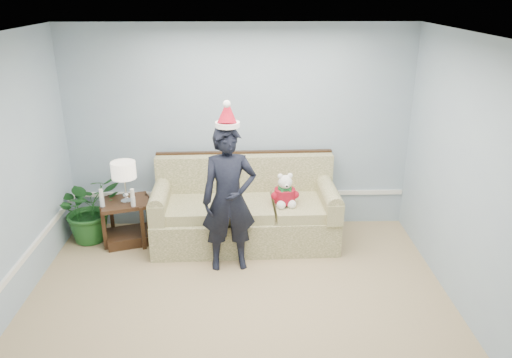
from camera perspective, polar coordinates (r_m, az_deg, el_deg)
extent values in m
cube|color=tan|center=(4.92, -2.10, -18.03)|extent=(4.50, 5.00, 0.02)
cube|color=white|center=(3.83, -2.65, 15.34)|extent=(4.50, 5.00, 0.02)
cube|color=#99B3C4|center=(6.56, -2.01, 5.70)|extent=(4.50, 0.02, 2.70)
cube|color=#99B3C4|center=(4.72, 26.27, -2.86)|extent=(0.02, 5.00, 2.70)
cube|color=white|center=(6.83, -1.91, -1.65)|extent=(4.48, 0.03, 0.06)
cube|color=#59632F|center=(6.45, -1.26, -5.36)|extent=(2.34, 1.06, 0.44)
cube|color=#59632F|center=(6.32, -7.78, -3.28)|extent=(0.71, 0.81, 0.13)
cube|color=#59632F|center=(6.27, -1.28, -3.25)|extent=(0.71, 0.81, 0.13)
cube|color=#59632F|center=(6.31, 5.22, -3.18)|extent=(0.71, 0.81, 0.13)
cube|color=#59632F|center=(6.58, -1.31, 0.21)|extent=(2.31, 0.29, 0.61)
cube|color=black|center=(6.55, -1.33, 2.97)|extent=(2.31, 0.14, 0.05)
cube|color=#59632F|center=(6.39, -10.80, -2.54)|extent=(0.23, 0.99, 0.26)
cube|color=#59632F|center=(6.38, 8.22, -2.39)|extent=(0.23, 0.99, 0.26)
cube|color=#3E2716|center=(6.50, -14.76, -2.64)|extent=(0.72, 0.66, 0.05)
cube|color=#3E2716|center=(6.70, -14.38, -6.43)|extent=(0.65, 0.59, 0.13)
cube|color=#3E2716|center=(6.50, -16.98, -5.44)|extent=(0.06, 0.06, 0.58)
cube|color=#3E2716|center=(6.39, -12.81, -5.50)|extent=(0.06, 0.06, 0.58)
cube|color=#3E2716|center=(6.83, -16.17, -4.01)|extent=(0.06, 0.06, 0.58)
cube|color=#3E2716|center=(6.73, -12.21, -4.04)|extent=(0.06, 0.06, 0.58)
cylinder|color=silver|center=(6.44, -14.57, -2.48)|extent=(0.14, 0.14, 0.03)
sphere|color=silver|center=(6.41, -14.63, -1.83)|extent=(0.08, 0.08, 0.08)
cylinder|color=silver|center=(6.36, -14.74, -0.75)|extent=(0.02, 0.02, 0.30)
cylinder|color=white|center=(6.29, -14.91, 0.99)|extent=(0.30, 0.30, 0.21)
cylinder|color=silver|center=(6.39, -17.19, -2.50)|extent=(0.06, 0.06, 0.12)
cylinder|color=white|center=(6.34, -17.30, -1.56)|extent=(0.05, 0.05, 0.10)
cylinder|color=silver|center=(6.29, -13.88, -2.51)|extent=(0.06, 0.06, 0.12)
cylinder|color=white|center=(6.25, -13.97, -1.56)|extent=(0.05, 0.05, 0.10)
imported|color=#1E5721|center=(6.75, -18.56, -3.13)|extent=(1.06, 1.06, 0.89)
imported|color=black|center=(5.63, -3.10, -2.35)|extent=(0.67, 0.48, 1.71)
cylinder|color=white|center=(5.34, -3.29, 6.25)|extent=(0.28, 0.28, 0.05)
cone|color=red|center=(5.33, -3.31, 7.69)|extent=(0.24, 0.30, 0.31)
sphere|color=white|center=(5.22, -3.37, 8.56)|extent=(0.08, 0.08, 0.08)
sphere|color=white|center=(6.15, 3.30, -1.89)|extent=(0.24, 0.24, 0.24)
cylinder|color=red|center=(6.15, 3.30, -1.89)|extent=(0.29, 0.29, 0.17)
cylinder|color=#19692F|center=(6.12, 3.32, -1.06)|extent=(0.19, 0.19, 0.03)
sphere|color=white|center=(6.08, 2.75, -2.96)|extent=(0.11, 0.11, 0.11)
sphere|color=white|center=(6.09, 3.98, -2.94)|extent=(0.11, 0.11, 0.11)
sphere|color=white|center=(6.08, 3.34, -0.35)|extent=(0.17, 0.17, 0.17)
sphere|color=black|center=(5.99, 3.42, -0.85)|extent=(0.02, 0.02, 0.02)
sphere|color=white|center=(6.05, 2.78, 0.34)|extent=(0.07, 0.07, 0.07)
sphere|color=white|center=(6.06, 3.92, 0.35)|extent=(0.07, 0.07, 0.07)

